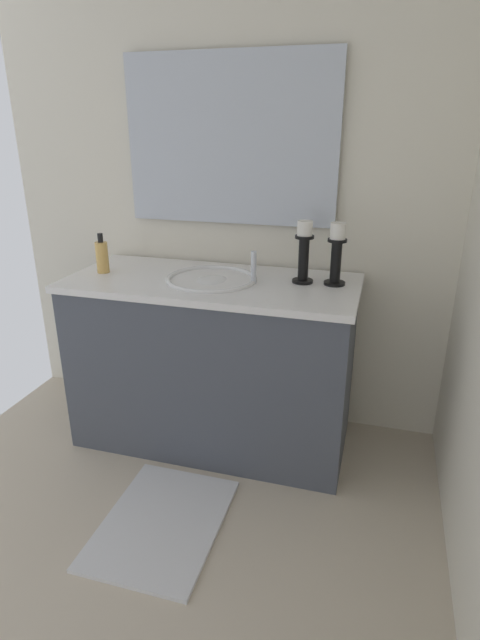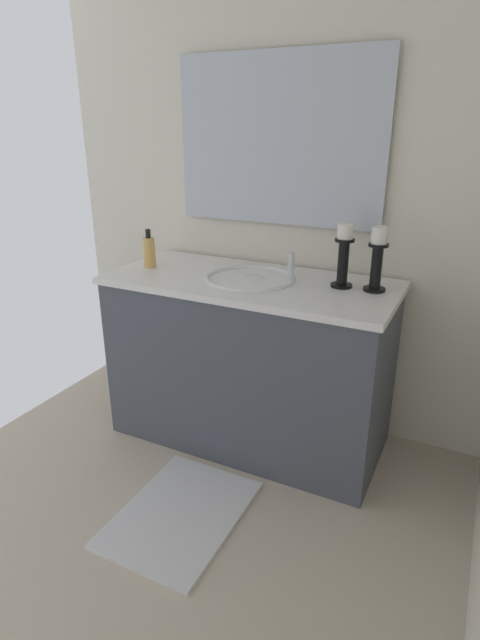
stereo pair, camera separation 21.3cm
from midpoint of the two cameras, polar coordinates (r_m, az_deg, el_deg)
name	(u,v)px [view 2 (the right image)]	position (r m, az deg, el deg)	size (l,w,h in m)	color
floor	(91,606)	(1.90, -13.06, -29.20)	(2.82, 2.21, 0.02)	beige
wall_left	(272,173)	(2.45, 6.19, 16.19)	(0.04, 2.21, 2.45)	silver
vanity_cabinet	(249,361)	(2.36, 3.65, -4.76)	(0.58, 1.29, 0.80)	#474C56
sink_basin	(250,288)	(2.23, 3.89, 3.61)	(0.40, 0.40, 0.24)	white
mirror	(278,141)	(2.39, 7.02, 19.47)	(0.02, 0.98, 0.73)	silver
candle_holder_tall	(377,258)	(2.12, 18.10, 6.62)	(0.09, 0.09, 0.26)	black
candle_holder_short	(344,255)	(2.14, 14.49, 7.12)	(0.09, 0.09, 0.26)	black
soap_bottle	(149,251)	(2.42, -7.77, 7.63)	(0.06, 0.06, 0.18)	#E5B259
bath_mat	(181,514)	(2.12, -3.72, -21.19)	(0.60, 0.44, 0.02)	silver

